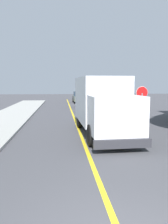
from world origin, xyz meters
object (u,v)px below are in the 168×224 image
(parked_car_mid, at_px, (85,101))
(parked_car_furthest, at_px, (81,95))
(stop_sign, at_px, (142,98))
(parked_car_near, at_px, (101,107))
(box_truck, at_px, (102,103))
(parked_car_far, at_px, (79,97))

(parked_car_mid, bearing_deg, parked_car_furthest, 86.71)
(stop_sign, bearing_deg, parked_car_near, 109.47)
(box_truck, xyz_separation_m, parked_car_near, (1.25, 7.21, -0.97))
(parked_car_near, xyz_separation_m, stop_sign, (1.81, -5.11, 1.06))
(parked_car_mid, distance_m, stop_sign, 12.54)
(parked_car_mid, height_order, stop_sign, stop_sign)
(box_truck, height_order, stop_sign, box_truck)
(parked_car_mid, xyz_separation_m, stop_sign, (2.57, -12.22, 1.06))
(box_truck, bearing_deg, parked_car_furthest, 87.38)
(parked_car_far, xyz_separation_m, stop_sign, (2.65, -19.57, 1.06))
(parked_car_near, xyz_separation_m, parked_car_furthest, (0.07, 21.68, 0.00))
(parked_car_near, bearing_deg, parked_car_far, 93.33)
(box_truck, relative_size, parked_car_far, 1.64)
(parked_car_far, bearing_deg, parked_car_furthest, 82.78)
(box_truck, relative_size, parked_car_mid, 1.63)
(parked_car_far, bearing_deg, stop_sign, -82.29)
(parked_car_far, height_order, stop_sign, stop_sign)
(box_truck, bearing_deg, parked_car_mid, 88.07)
(parked_car_furthest, height_order, stop_sign, stop_sign)
(parked_car_mid, height_order, parked_car_furthest, same)
(parked_car_near, distance_m, parked_car_far, 14.48)
(box_truck, relative_size, parked_car_near, 1.62)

